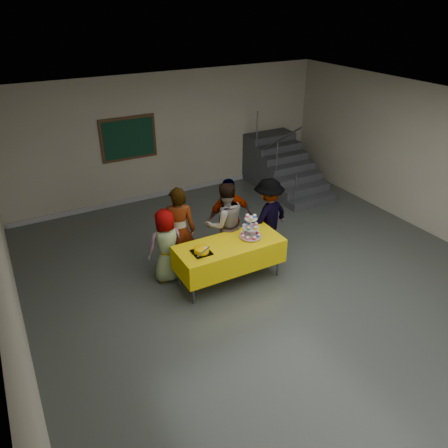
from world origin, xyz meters
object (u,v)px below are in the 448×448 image
object	(u,v)px
schoolchild_c	(225,224)
schoolchild_e	(268,217)
schoolchild_a	(166,245)
staircase	(280,168)
bear_cake	(201,250)
cupcake_stand	(251,229)
schoolchild_b	(179,231)
bake_table	(230,254)
schoolchild_d	(229,218)
noticeboard	(129,139)

from	to	relation	value
schoolchild_c	schoolchild_e	bearing A→B (deg)	-179.06
schoolchild_a	staircase	xyz separation A→B (m)	(4.24, 2.56, -0.19)
schoolchild_a	staircase	bearing A→B (deg)	-148.00
bear_cake	cupcake_stand	bearing A→B (deg)	2.82
cupcake_stand	schoolchild_b	bearing A→B (deg)	146.08
bake_table	schoolchild_c	bearing A→B (deg)	68.56
bake_table	cupcake_stand	size ratio (longest dim) A/B	4.22
schoolchild_a	schoolchild_d	distance (m)	1.37
cupcake_stand	schoolchild_e	bearing A→B (deg)	35.90
bake_table	schoolchild_a	size ratio (longest dim) A/B	1.38
schoolchild_c	staircase	bearing A→B (deg)	-134.64
bear_cake	schoolchild_b	distance (m)	0.76
cupcake_stand	noticeboard	size ratio (longest dim) A/B	0.34
schoolchild_a	noticeboard	size ratio (longest dim) A/B	1.04
schoolchild_c	schoolchild_b	bearing A→B (deg)	-1.44
staircase	schoolchild_e	bearing A→B (deg)	-129.54
schoolchild_c	cupcake_stand	bearing A→B (deg)	112.43
bear_cake	schoolchild_e	size ratio (longest dim) A/B	0.23
bake_table	staircase	distance (m)	4.58
bake_table	noticeboard	size ratio (longest dim) A/B	1.45
noticeboard	schoolchild_e	bearing A→B (deg)	-65.90
schoolchild_c	schoolchild_e	distance (m)	0.91
schoolchild_b	noticeboard	distance (m)	3.39
schoolchild_a	schoolchild_c	xyz separation A→B (m)	(1.16, -0.00, 0.13)
schoolchild_c	schoolchild_e	world-z (taller)	schoolchild_c
bake_table	schoolchild_b	world-z (taller)	schoolchild_b
schoolchild_a	schoolchild_d	bearing A→B (deg)	-172.01
bear_cake	noticeboard	distance (m)	4.12
bear_cake	schoolchild_c	world-z (taller)	schoolchild_c
schoolchild_d	staircase	xyz separation A→B (m)	(2.89, 2.39, -0.31)
schoolchild_c	schoolchild_d	size ratio (longest dim) A/B	1.01
schoolchild_a	staircase	world-z (taller)	staircase
schoolchild_d	schoolchild_e	world-z (taller)	schoolchild_d
bake_table	noticeboard	distance (m)	4.15
noticeboard	staircase	bearing A→B (deg)	-12.62
schoolchild_e	staircase	xyz separation A→B (m)	(2.18, 2.64, -0.28)
schoolchild_d	schoolchild_e	bearing A→B (deg)	164.36
schoolchild_a	schoolchild_c	distance (m)	1.17
bake_table	schoolchild_e	xyz separation A→B (m)	(1.14, 0.52, 0.21)
schoolchild_a	bear_cake	bearing A→B (deg)	120.44
schoolchild_a	schoolchild_b	world-z (taller)	schoolchild_b
cupcake_stand	bear_cake	xyz separation A→B (m)	(-0.97, -0.05, -0.10)
cupcake_stand	schoolchild_d	size ratio (longest dim) A/B	0.28
schoolchild_b	schoolchild_d	xyz separation A→B (m)	(1.07, 0.06, -0.04)
bake_table	schoolchild_e	distance (m)	1.27
bake_table	staircase	world-z (taller)	staircase
bear_cake	schoolchild_b	xyz separation A→B (m)	(-0.08, 0.75, 0.01)
bear_cake	schoolchild_c	bearing A→B (deg)	39.18
schoolchild_a	schoolchild_c	bearing A→B (deg)	-179.14
bake_table	schoolchild_a	distance (m)	1.11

